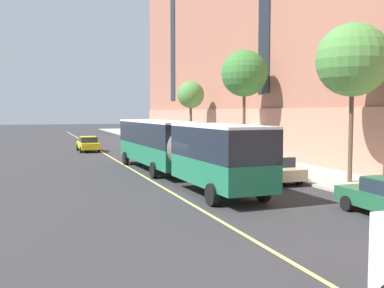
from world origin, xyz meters
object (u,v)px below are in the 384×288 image
(parked_car_white_2, at_px, (214,155))
(taxi_cab, at_px, (88,144))
(city_bus, at_px, (176,145))
(parked_car_silver_0, at_px, (171,144))
(street_tree_far_downtown, at_px, (191,95))
(street_tree_mid_block, at_px, (353,60))
(street_tree_far_uptown, at_px, (244,74))
(parked_car_champagne_3, at_px, (272,168))

(parked_car_white_2, distance_m, taxi_cab, 17.23)
(city_bus, relative_size, parked_car_silver_0, 4.55)
(parked_car_white_2, xyz_separation_m, taxi_cab, (-7.74, 15.39, 0.00))
(parked_car_white_2, relative_size, taxi_cab, 0.96)
(taxi_cab, xyz_separation_m, street_tree_far_downtown, (11.54, 0.73, 5.19))
(taxi_cab, height_order, street_tree_mid_block, street_tree_mid_block)
(taxi_cab, bearing_deg, parked_car_white_2, -63.29)
(city_bus, height_order, street_tree_mid_block, street_tree_mid_block)
(parked_car_silver_0, height_order, street_tree_mid_block, street_tree_mid_block)
(parked_car_silver_0, xyz_separation_m, street_tree_mid_block, (3.55, -23.08, 6.19))
(parked_car_white_2, bearing_deg, city_bus, -130.95)
(city_bus, xyz_separation_m, street_tree_far_uptown, (8.60, 8.06, 5.27))
(parked_car_silver_0, bearing_deg, parked_car_champagne_3, -90.37)
(parked_car_white_2, bearing_deg, parked_car_silver_0, 88.79)
(parked_car_silver_0, bearing_deg, parked_car_white_2, -91.21)
(parked_car_silver_0, relative_size, street_tree_far_downtown, 0.59)
(street_tree_far_downtown, bearing_deg, parked_car_white_2, -103.27)
(parked_car_white_2, height_order, street_tree_mid_block, street_tree_mid_block)
(parked_car_champagne_3, bearing_deg, street_tree_mid_block, -32.25)
(taxi_cab, bearing_deg, street_tree_far_downtown, 3.62)
(parked_car_white_2, distance_m, parked_car_champagne_3, 8.74)
(city_bus, height_order, street_tree_far_uptown, street_tree_far_uptown)
(taxi_cab, height_order, street_tree_far_uptown, street_tree_far_uptown)
(city_bus, distance_m, parked_car_silver_0, 18.31)
(street_tree_far_uptown, relative_size, street_tree_far_downtown, 1.23)
(parked_car_silver_0, bearing_deg, street_tree_far_downtown, 49.12)
(city_bus, bearing_deg, street_tree_far_uptown, 43.13)
(parked_car_silver_0, xyz_separation_m, street_tree_far_uptown, (3.55, -9.49, 6.52))
(taxi_cab, bearing_deg, street_tree_far_uptown, -48.09)
(parked_car_champagne_3, bearing_deg, street_tree_far_uptown, 71.91)
(street_tree_far_uptown, bearing_deg, taxi_cab, 131.91)
(street_tree_far_downtown, bearing_deg, taxi_cab, -176.38)
(parked_car_white_2, xyz_separation_m, street_tree_mid_block, (3.80, -11.07, 6.19))
(street_tree_mid_block, bearing_deg, parked_car_white_2, 108.95)
(taxi_cab, relative_size, street_tree_far_downtown, 0.65)
(city_bus, distance_m, street_tree_mid_block, 11.36)
(street_tree_mid_block, relative_size, street_tree_far_downtown, 1.20)
(city_bus, height_order, taxi_cab, city_bus)
(parked_car_champagne_3, distance_m, taxi_cab, 25.38)
(street_tree_mid_block, height_order, street_tree_far_uptown, street_tree_far_uptown)
(parked_car_champagne_3, xyz_separation_m, street_tree_far_downtown, (3.68, 24.86, 5.19))
(city_bus, height_order, street_tree_far_downtown, street_tree_far_downtown)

